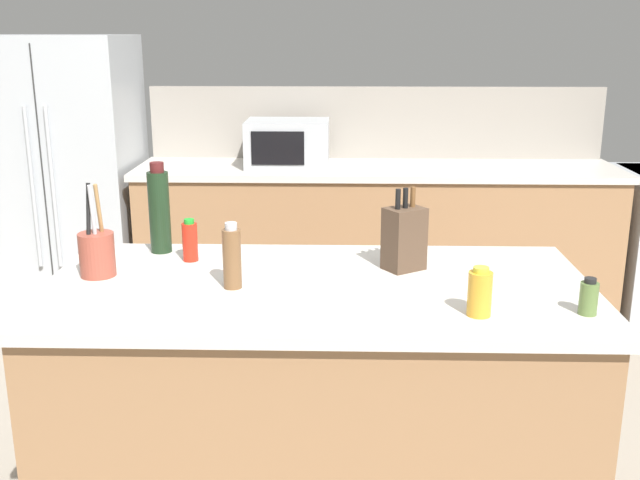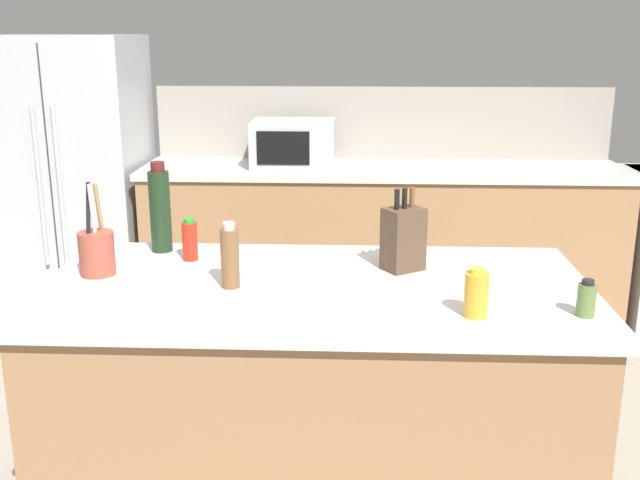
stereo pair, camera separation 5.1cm
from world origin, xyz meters
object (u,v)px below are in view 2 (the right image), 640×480
Objects in this scene: knife_block at (403,238)px; utensil_crock at (97,251)px; spice_jar_oregano at (586,299)px; microwave at (293,143)px; refrigerator at (73,175)px; honey_jar at (476,294)px; hot_sauce_bottle at (190,240)px; pepper_grinder at (230,257)px; wine_bottle at (160,210)px.

knife_block is 0.91× the size of utensil_crock.
knife_block is 2.58× the size of spice_jar_oregano.
utensil_crock is (-1.05, -0.10, -0.03)m from knife_block.
utensil_crock is (-0.50, -2.14, -0.06)m from microwave.
refrigerator reaches higher than utensil_crock.
honey_jar is 1.08m from hot_sauce_bottle.
refrigerator is 2.87m from knife_block.
spice_jar_oregano is 0.72× the size of hot_sauce_bottle.
hot_sauce_bottle is 0.35m from pepper_grinder.
spice_jar_oregano is 0.75× the size of honey_jar.
spice_jar_oregano is 1.37m from hot_sauce_bottle.
refrigerator is 5.04× the size of wine_bottle.
knife_block is 1.05m from utensil_crock.
hot_sauce_bottle is at bearing -59.44° from refrigerator.
hot_sauce_bottle is at bearing -96.38° from microwave.
wine_bottle is at bearing 134.16° from knife_block.
honey_jar reaches higher than spice_jar_oregano.
refrigerator is at bearing 112.45° from utensil_crock.
spice_jar_oregano is (1.56, -0.32, -0.03)m from utensil_crock.
pepper_grinder is (1.38, -2.30, 0.18)m from refrigerator.
hot_sauce_bottle reaches higher than spice_jar_oregano.
wine_bottle is 0.52m from pepper_grinder.
microwave is 3.22× the size of hot_sauce_bottle.
utensil_crock is 1.28m from honey_jar.
refrigerator is at bearing 177.91° from microwave.
hot_sauce_bottle reaches higher than honey_jar.
honey_jar is (0.73, -2.47, -0.07)m from microwave.
wine_bottle is 2.19× the size of hot_sauce_bottle.
pepper_grinder is (0.33, -0.40, -0.06)m from wine_bottle.
refrigerator reaches higher than wine_bottle.
utensil_crock is (0.91, -2.19, 0.16)m from refrigerator.
microwave is at bearing 89.38° from pepper_grinder.
pepper_grinder is at bearing -56.21° from hot_sauce_bottle.
honey_jar is at bearing -176.79° from spice_jar_oregano.
spice_jar_oregano is (2.46, -2.51, 0.13)m from refrigerator.
spice_jar_oregano is at bearing -45.53° from refrigerator.
honey_jar is 0.96× the size of hot_sauce_bottle.
utensil_crock reaches higher than knife_block.
utensil_crock reaches higher than spice_jar_oregano.
hot_sauce_bottle is at bearing 151.56° from honey_jar.
knife_block is 0.61m from pepper_grinder.
microwave is 1.97m from hot_sauce_bottle.
pepper_grinder is at bearing 163.46° from honey_jar.
wine_bottle reaches higher than honey_jar.
wine_bottle is at bearing -60.96° from refrigerator.
wine_bottle is (1.05, -1.90, 0.24)m from refrigerator.
utensil_crock is 0.49m from pepper_grinder.
refrigerator is at bearing 130.26° from honey_jar.
refrigerator is 2.69m from pepper_grinder.
refrigerator is 11.05× the size of hot_sauce_bottle.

